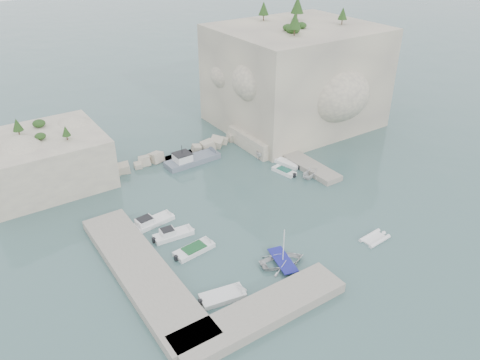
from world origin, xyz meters
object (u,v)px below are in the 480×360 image
motorboat_e (223,298)px  work_boat (193,163)px  motorboat_a (152,224)px  tender_east_b (284,173)px  rowboat (283,264)px  inflatable_dinghy (374,240)px  tender_east_a (310,178)px  tender_east_d (267,156)px  tender_east_c (288,165)px  motorboat_b (174,236)px  motorboat_c (194,252)px

motorboat_e → work_boat: work_boat is taller
motorboat_a → tender_east_b: motorboat_a is taller
rowboat → motorboat_a: bearing=44.1°
motorboat_e → rowboat: (8.24, 0.85, 0.00)m
inflatable_dinghy → tender_east_b: (1.33, 18.67, 0.00)m
tender_east_a → tender_east_d: size_ratio=0.77×
tender_east_d → work_boat: 11.79m
tender_east_b → tender_east_d: 5.82m
motorboat_e → tender_east_b: (21.21, 16.92, 0.00)m
inflatable_dinghy → tender_east_c: tender_east_c is taller
motorboat_b → tender_east_b: (20.61, 5.02, 0.00)m
tender_east_c → tender_east_a: bearing=167.2°
motorboat_b → motorboat_c: (0.65, -3.85, 0.00)m
motorboat_b → tender_east_b: motorboat_b is taller
motorboat_a → motorboat_c: 7.78m
motorboat_b → motorboat_a: size_ratio=0.82×
motorboat_e → motorboat_a: size_ratio=0.78×
rowboat → tender_east_c: size_ratio=1.14×
motorboat_b → tender_east_b: size_ratio=1.26×
tender_east_b → work_boat: 14.13m
motorboat_e → rowboat: size_ratio=0.97×
tender_east_a → work_boat: bearing=27.4°
motorboat_a → inflatable_dinghy: size_ratio=1.66×
inflatable_dinghy → work_boat: (-8.26, 29.06, 0.00)m
rowboat → motorboat_c: bearing=57.6°
motorboat_e → tender_east_d: tender_east_d is taller
rowboat → motorboat_e: bearing=109.3°
motorboat_c → inflatable_dinghy: size_ratio=1.36×
motorboat_e → motorboat_c: bearing=91.7°
motorboat_c → tender_east_a: tender_east_a is taller
tender_east_d → work_boat: work_boat is taller
motorboat_a → tender_east_c: size_ratio=1.41×
motorboat_e → work_boat: bearing=77.4°
motorboat_a → work_boat: (12.16, 11.68, 0.00)m
inflatable_dinghy → tender_east_d: bearing=79.8°
motorboat_a → inflatable_dinghy: motorboat_a is taller
motorboat_c → rowboat: rowboat is taller
work_boat → tender_east_b: bearing=-49.5°
motorboat_a → inflatable_dinghy: (20.42, -17.38, 0.00)m
tender_east_a → tender_east_c: tender_east_a is taller
motorboat_b → work_boat: work_boat is taller
motorboat_e → rowboat: bearing=16.4°
rowboat → tender_east_b: bearing=-25.5°
inflatable_dinghy → tender_east_b: tender_east_b is taller
motorboat_a → rowboat: 17.19m
rowboat → work_boat: (3.38, 26.46, 0.00)m
tender_east_a → tender_east_c: bearing=-11.5°
motorboat_b → motorboat_c: motorboat_b is taller
tender_east_c → work_boat: (-11.62, 8.72, 0.00)m
inflatable_dinghy → tender_east_d: size_ratio=0.83×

